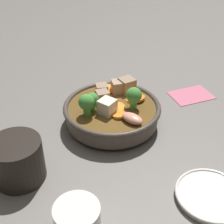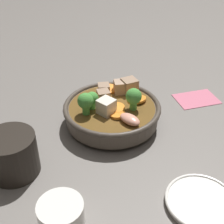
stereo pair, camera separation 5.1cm
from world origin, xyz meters
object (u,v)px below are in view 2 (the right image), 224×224
(stirfry_bowl, at_px, (112,110))
(dark_mug, at_px, (11,155))
(side_saucer, at_px, (201,202))
(tea_cup, at_px, (62,218))

(stirfry_bowl, relative_size, dark_mug, 1.86)
(side_saucer, xyz_separation_m, tea_cup, (0.24, 0.01, 0.03))
(side_saucer, height_order, dark_mug, dark_mug)
(tea_cup, height_order, dark_mug, dark_mug)
(tea_cup, bearing_deg, dark_mug, -59.24)
(side_saucer, bearing_deg, tea_cup, 3.53)
(stirfry_bowl, height_order, side_saucer, stirfry_bowl)
(side_saucer, bearing_deg, stirfry_bowl, -66.25)
(stirfry_bowl, relative_size, side_saucer, 1.79)
(tea_cup, bearing_deg, side_saucer, -176.47)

